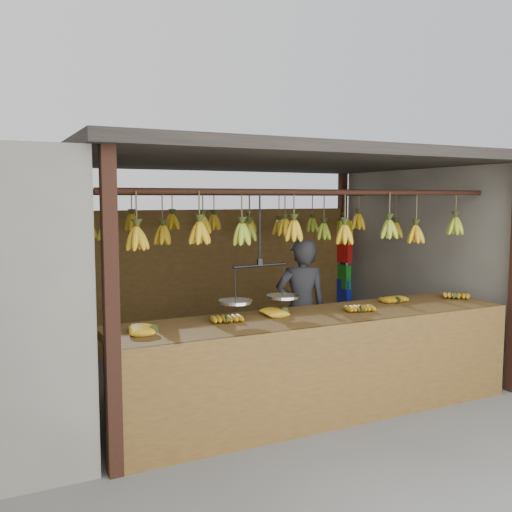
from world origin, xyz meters
TOP-DOWN VIEW (x-y plane):
  - ground at (0.00, 0.00)m, footprint 80.00×80.00m
  - stall at (0.00, 0.33)m, footprint 4.30×3.30m
  - neighbor_right at (3.60, 0.00)m, footprint 3.00×3.00m
  - counter at (-0.07, -1.24)m, footprint 3.79×0.86m
  - hanging_bananas at (-0.00, 0.01)m, footprint 3.56×2.24m
  - balance_scale at (-0.61, -1.00)m, footprint 0.77×0.33m
  - vendor at (0.30, -0.20)m, footprint 0.64×0.52m
  - bag_bundles at (1.94, 1.35)m, footprint 0.08×0.26m

SIDE VIEW (x-z plane):
  - ground at x=0.00m, z-range 0.00..0.00m
  - counter at x=-0.07m, z-range 0.23..1.19m
  - vendor at x=0.30m, z-range 0.00..1.52m
  - bag_bundles at x=1.94m, z-range 0.43..1.62m
  - balance_scale at x=-0.61m, z-range 0.64..1.59m
  - neighbor_right at x=3.60m, z-range 0.00..2.30m
  - hanging_bananas at x=0.00m, z-range 1.43..1.82m
  - stall at x=0.00m, z-range 0.77..3.17m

